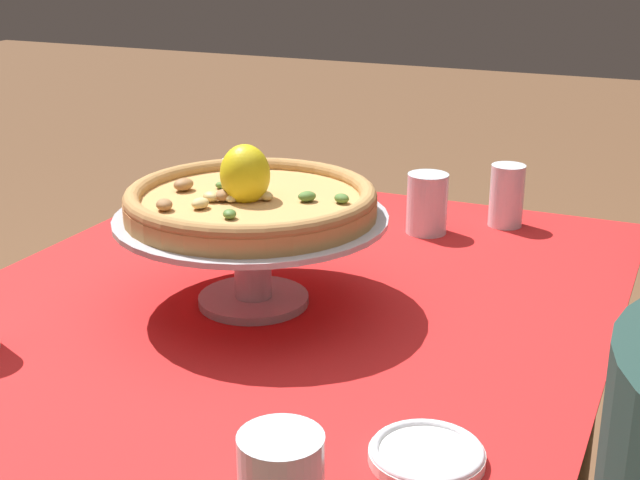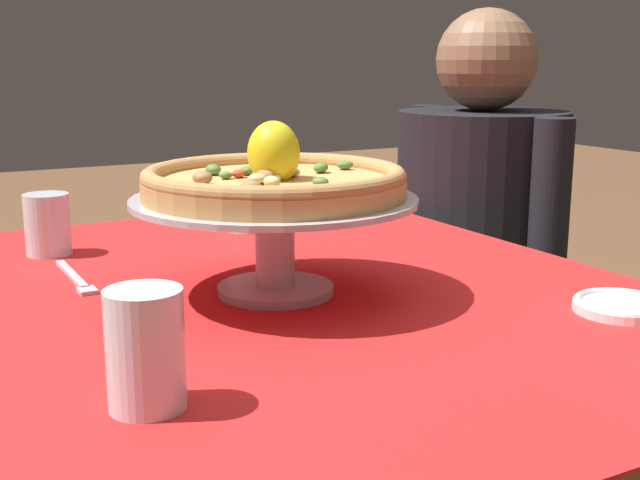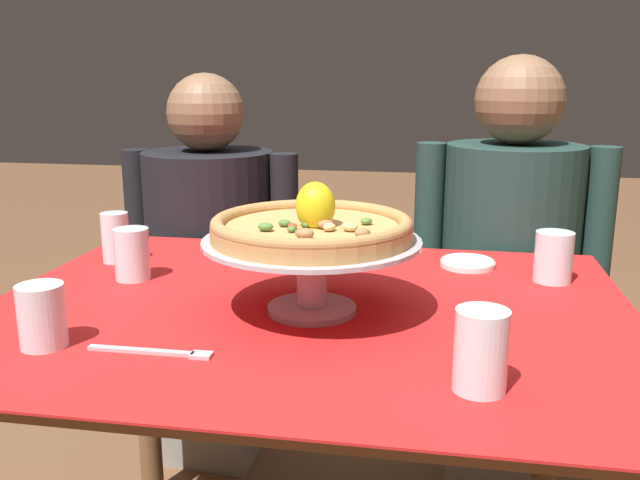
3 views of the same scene
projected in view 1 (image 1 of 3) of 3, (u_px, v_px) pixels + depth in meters
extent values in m
cylinder|color=brown|center=(230.00, 346.00, 2.02)|extent=(0.06, 0.06, 0.70)
cylinder|color=brown|center=(579.00, 418.00, 1.72)|extent=(0.06, 0.06, 0.70)
cube|color=brown|center=(279.00, 313.00, 1.30)|extent=(1.15, 0.89, 0.02)
cube|color=red|center=(279.00, 304.00, 1.30)|extent=(1.19, 0.93, 0.00)
cylinder|color=#B7B7C1|center=(254.00, 299.00, 1.30)|extent=(0.16, 0.16, 0.01)
cylinder|color=#B7B7C1|center=(252.00, 258.00, 1.28)|extent=(0.05, 0.05, 0.12)
cylinder|color=#B7B7C1|center=(251.00, 218.00, 1.25)|extent=(0.39, 0.39, 0.01)
cylinder|color=tan|center=(251.00, 206.00, 1.25)|extent=(0.35, 0.35, 0.03)
torus|color=#AF7D47|center=(251.00, 195.00, 1.24)|extent=(0.35, 0.35, 0.02)
ellipsoid|color=#4C7533|center=(236.00, 176.00, 1.32)|extent=(0.03, 0.02, 0.01)
ellipsoid|color=beige|center=(258.00, 196.00, 1.23)|extent=(0.02, 0.02, 0.01)
ellipsoid|color=#4C7533|center=(307.00, 197.00, 1.22)|extent=(0.03, 0.03, 0.01)
ellipsoid|color=#4C7533|center=(252.00, 184.00, 1.29)|extent=(0.02, 0.02, 0.01)
ellipsoid|color=#996B42|center=(224.00, 195.00, 1.23)|extent=(0.03, 0.03, 0.02)
ellipsoid|color=#4C7533|center=(222.00, 185.00, 1.29)|extent=(0.02, 0.02, 0.01)
ellipsoid|color=#C63D28|center=(235.00, 186.00, 1.28)|extent=(0.02, 0.02, 0.01)
ellipsoid|color=#996B42|center=(184.00, 184.00, 1.27)|extent=(0.04, 0.03, 0.02)
ellipsoid|color=beige|center=(231.00, 198.00, 1.22)|extent=(0.02, 0.02, 0.01)
ellipsoid|color=#4C7533|center=(240.00, 191.00, 1.26)|extent=(0.03, 0.03, 0.01)
ellipsoid|color=tan|center=(266.00, 196.00, 1.23)|extent=(0.03, 0.03, 0.01)
ellipsoid|color=#4C7533|center=(342.00, 198.00, 1.22)|extent=(0.03, 0.03, 0.01)
ellipsoid|color=tan|center=(200.00, 203.00, 1.19)|extent=(0.03, 0.03, 0.01)
ellipsoid|color=#4C7533|center=(230.00, 214.00, 1.15)|extent=(0.03, 0.03, 0.01)
ellipsoid|color=tan|center=(211.00, 196.00, 1.23)|extent=(0.03, 0.03, 0.01)
ellipsoid|color=#996B42|center=(164.00, 205.00, 1.19)|extent=(0.04, 0.03, 0.02)
ellipsoid|color=yellow|center=(245.00, 175.00, 1.23)|extent=(0.10, 0.10, 0.09)
cylinder|color=silver|center=(427.00, 203.00, 1.58)|extent=(0.07, 0.07, 0.11)
cylinder|color=silver|center=(427.00, 213.00, 1.59)|extent=(0.06, 0.06, 0.07)
cylinder|color=silver|center=(241.00, 185.00, 1.70)|extent=(0.07, 0.07, 0.10)
cylinder|color=silver|center=(242.00, 196.00, 1.71)|extent=(0.06, 0.06, 0.06)
cylinder|color=white|center=(507.00, 196.00, 1.62)|extent=(0.06, 0.06, 0.11)
cylinder|color=silver|center=(506.00, 210.00, 1.63)|extent=(0.05, 0.05, 0.06)
cylinder|color=white|center=(427.00, 456.00, 0.91)|extent=(0.12, 0.12, 0.01)
torus|color=white|center=(427.00, 451.00, 0.91)|extent=(0.12, 0.12, 0.01)
cube|color=#B7B7C1|center=(199.00, 234.00, 1.58)|extent=(0.17, 0.01, 0.01)
cube|color=#B7B7C1|center=(169.00, 252.00, 1.49)|extent=(0.03, 0.02, 0.01)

